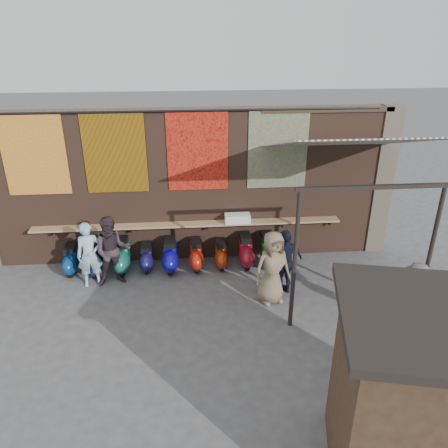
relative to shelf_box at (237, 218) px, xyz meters
name	(u,v)px	position (x,y,z in m)	size (l,w,h in m)	color
ground	(191,313)	(-1.29, -2.30, -1.24)	(70.00, 70.00, 0.00)	#474749
brick_wall	(187,187)	(-1.29, 0.40, 0.76)	(10.00, 0.40, 4.00)	brown
pier_right	(381,181)	(3.91, 0.40, 0.76)	(0.50, 0.50, 4.00)	#4C4238
eating_counter	(188,224)	(-1.29, 0.03, -0.14)	(8.00, 0.32, 0.05)	#9E7A51
shelf_box	(237,218)	(0.00, 0.00, 0.00)	(0.65, 0.31, 0.23)	white
tapestry_redgold	(34,155)	(-4.89, 0.18, 1.76)	(1.50, 0.02, 2.00)	#A02917
tapestry_sun	(115,153)	(-2.99, 0.18, 1.76)	(1.50, 0.02, 2.00)	#C57E0B
tapestry_orange	(198,151)	(-0.99, 0.18, 1.76)	(1.50, 0.02, 2.00)	red
tapestry_multi	(278,149)	(1.01, 0.18, 1.76)	(1.50, 0.02, 2.00)	navy
hang_rail	(184,111)	(-1.29, 0.17, 2.74)	(0.06, 0.06, 9.50)	black
scooter_stool_0	(72,260)	(-4.29, -0.27, -0.87)	(0.35, 0.77, 0.73)	navy
scooter_stool_1	(96,260)	(-3.67, -0.35, -0.87)	(0.35, 0.78, 0.74)	#171550
scooter_stool_2	(122,256)	(-3.00, -0.29, -0.82)	(0.40, 0.88, 0.84)	#1A685B
scooter_stool_3	(147,257)	(-2.39, -0.27, -0.90)	(0.32, 0.71, 0.68)	#191752
scooter_stool_4	(170,255)	(-1.77, -0.35, -0.83)	(0.39, 0.86, 0.82)	#0E0C8C
scooter_stool_5	(196,255)	(-1.11, -0.30, -0.86)	(0.36, 0.79, 0.75)	#A6200C
scooter_stool_6	(221,254)	(-0.46, -0.29, -0.89)	(0.33, 0.73, 0.69)	maroon
scooter_stool_7	(246,251)	(0.20, -0.26, -0.83)	(0.39, 0.87, 0.82)	maroon
scooter_stool_8	(268,250)	(0.78, -0.29, -0.82)	(0.40, 0.88, 0.83)	#0C551A
diner_left	(90,255)	(-3.66, -0.90, -0.42)	(0.60, 0.39, 1.63)	#9BC0E2
diner_right	(113,251)	(-3.11, -0.90, -0.35)	(0.86, 0.67, 1.77)	#31262E
shopper_navy	(285,262)	(0.92, -1.67, -0.42)	(0.96, 0.40, 1.64)	black
shopper_grey	(413,298)	(3.24, -3.23, -0.46)	(1.01, 0.58, 1.56)	#555459
shopper_tan	(272,268)	(0.57, -1.97, -0.36)	(0.86, 0.56, 1.75)	#7B644E
market_stall	(436,408)	(1.86, -6.43, 0.09)	(2.46, 1.85, 2.67)	black
stall_sign	(425,325)	(2.08, -5.51, 0.69)	(1.20, 0.04, 0.50)	gold
stall_shelf	(413,376)	(2.08, -5.51, -0.27)	(2.04, 0.10, 0.06)	#473321
awning_canvas	(349,142)	(2.21, -1.40, 2.31)	(3.20, 3.40, 0.03)	beige
awning_ledger	(329,110)	(2.21, 0.19, 2.71)	(3.30, 0.08, 0.12)	#33261C
awning_header	(374,187)	(2.21, -2.90, 1.84)	(3.00, 0.08, 0.08)	black
awning_post_left	(295,262)	(0.81, -2.90, 0.31)	(0.09, 0.09, 3.10)	black
awning_post_right	(430,256)	(3.61, -2.90, 0.31)	(0.09, 0.09, 3.10)	black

